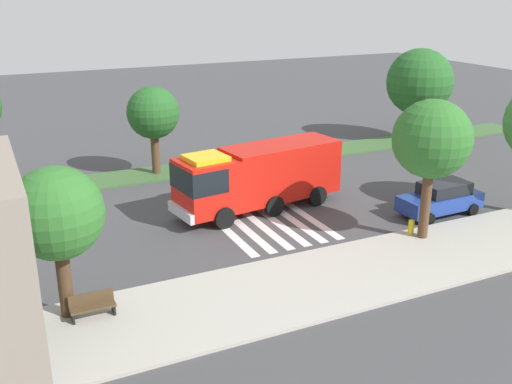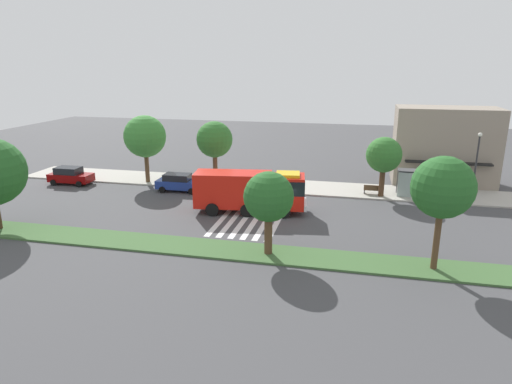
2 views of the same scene
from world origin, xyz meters
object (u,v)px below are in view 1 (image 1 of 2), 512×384
object	(u,v)px
median_tree_west	(153,113)
fire_truck	(255,175)
bench_near_shelter	(92,305)
fire_hydrant	(411,227)
median_tree_far_west	(420,82)
sidewalk_tree_center	(57,215)
sidewalk_tree_west	(432,140)
parked_car_mid	(441,198)

from	to	relation	value
median_tree_west	fire_truck	bearing A→B (deg)	109.69
bench_near_shelter	fire_hydrant	bearing A→B (deg)	-176.20
median_tree_far_west	fire_hydrant	bearing A→B (deg)	49.67
fire_hydrant	median_tree_west	bearing A→B (deg)	-60.89
bench_near_shelter	median_tree_west	world-z (taller)	median_tree_west
fire_truck	sidewalk_tree_center	bearing A→B (deg)	24.98
sidewalk_tree_west	sidewalk_tree_center	bearing A→B (deg)	0.00
parked_car_mid	sidewalk_tree_center	world-z (taller)	sidewalk_tree_center
fire_truck	bench_near_shelter	bearing A→B (deg)	28.93
parked_car_mid	bench_near_shelter	distance (m)	18.74
parked_car_mid	sidewalk_tree_center	xyz separation A→B (m)	(19.33, 2.20, 3.14)
parked_car_mid	median_tree_west	distance (m)	17.73
parked_car_mid	median_tree_west	world-z (taller)	median_tree_west
bench_near_shelter	sidewalk_tree_center	world-z (taller)	sidewalk_tree_center
median_tree_west	fire_hydrant	xyz separation A→B (m)	(-8.23, 14.78, -3.48)
sidewalk_tree_center	median_tree_west	world-z (taller)	sidewalk_tree_center
fire_truck	sidewalk_tree_west	xyz separation A→B (m)	(-5.52, 6.92, 2.89)
fire_truck	sidewalk_tree_center	world-z (taller)	sidewalk_tree_center
fire_truck	median_tree_west	bearing A→B (deg)	-78.07
bench_near_shelter	parked_car_mid	bearing A→B (deg)	-171.68
sidewalk_tree_west	parked_car_mid	bearing A→B (deg)	-144.10
fire_truck	parked_car_mid	bearing A→B (deg)	143.37
parked_car_mid	bench_near_shelter	bearing A→B (deg)	6.97
fire_truck	fire_hydrant	distance (m)	8.42
fire_truck	median_tree_west	distance (m)	9.10
fire_truck	parked_car_mid	size ratio (longest dim) A/B	2.10
sidewalk_tree_west	fire_hydrant	distance (m)	4.42
fire_truck	median_tree_west	xyz separation A→B (m)	(2.99, -8.36, 1.99)
parked_car_mid	fire_truck	bearing A→B (deg)	-30.22
median_tree_far_west	sidewalk_tree_west	bearing A→B (deg)	51.25
parked_car_mid	bench_near_shelter	xyz separation A→B (m)	(18.54, 2.71, -0.31)
fire_truck	median_tree_far_west	world-z (taller)	median_tree_far_west
bench_near_shelter	sidewalk_tree_center	xyz separation A→B (m)	(0.79, -0.51, 3.45)
sidewalk_tree_west	fire_truck	bearing A→B (deg)	-51.41
sidewalk_tree_west	median_tree_far_west	size ratio (longest dim) A/B	0.95
sidewalk_tree_center	median_tree_far_west	bearing A→B (deg)	-151.84
sidewalk_tree_west	fire_hydrant	world-z (taller)	sidewalk_tree_west
sidewalk_tree_west	median_tree_west	bearing A→B (deg)	-60.87
bench_near_shelter	median_tree_far_west	size ratio (longest dim) A/B	0.23
sidewalk_tree_center	median_tree_far_west	distance (m)	32.40
median_tree_far_west	sidewalk_tree_center	bearing A→B (deg)	28.16
sidewalk_tree_center	median_tree_west	size ratio (longest dim) A/B	1.01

